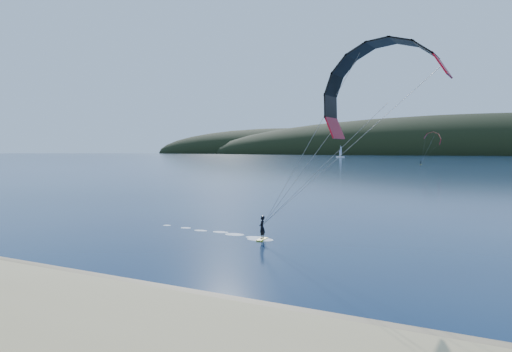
{
  "coord_description": "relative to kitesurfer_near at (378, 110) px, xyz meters",
  "views": [
    {
      "loc": [
        16.11,
        -11.98,
        6.32
      ],
      "look_at": [
        3.84,
        10.0,
        5.0
      ],
      "focal_mm": 34.75,
      "sensor_mm": 36.0,
      "label": 1
    }
  ],
  "objects": [
    {
      "name": "kitesurfer_far",
      "position": [
        -29.38,
        190.79,
        1.84
      ],
      "size": [
        9.55,
        5.52,
        13.41
      ],
      "color": "yellow",
      "rests_on": "ground"
    },
    {
      "name": "kitesurfer_near",
      "position": [
        0.0,
        0.0,
        0.0
      ],
      "size": [
        24.05,
        6.27,
        13.33
      ],
      "color": "yellow",
      "rests_on": "ground"
    },
    {
      "name": "wet_sand",
      "position": [
        -8.62,
        -10.73,
        -8.46
      ],
      "size": [
        220.0,
        2.5,
        0.1
      ],
      "color": "olive",
      "rests_on": "ground"
    },
    {
      "name": "sailboat",
      "position": [
        -136.05,
        378.18,
        -7.72
      ],
      "size": [
        7.68,
        4.84,
        10.75
      ],
      "color": "white",
      "rests_on": "ground"
    },
    {
      "name": "ground",
      "position": [
        -8.62,
        -15.23,
        -8.51
      ],
      "size": [
        1800.0,
        1800.0,
        0.0
      ],
      "primitive_type": "plane",
      "color": "#08193C",
      "rests_on": "ground"
    }
  ]
}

